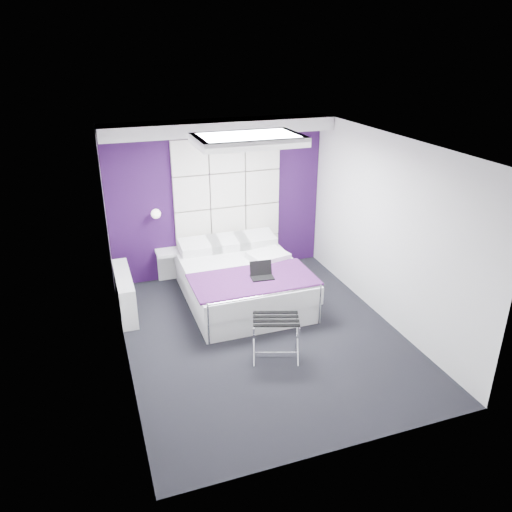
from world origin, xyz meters
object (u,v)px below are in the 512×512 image
(nightstand, at_px, (170,252))
(wall_lamp, at_px, (156,213))
(luggage_rack, at_px, (276,338))
(radiator, at_px, (125,293))
(bed, at_px, (242,281))
(laptop, at_px, (261,273))

(nightstand, bearing_deg, wall_lamp, 167.04)
(luggage_rack, bearing_deg, radiator, 151.11)
(luggage_rack, bearing_deg, bed, 106.27)
(nightstand, bearing_deg, laptop, -54.28)
(radiator, height_order, luggage_rack, radiator)
(radiator, height_order, bed, bed)
(bed, bearing_deg, radiator, 172.79)
(radiator, xyz_separation_m, luggage_rack, (1.66, -1.82, -0.02))
(wall_lamp, xyz_separation_m, bed, (1.09, -0.98, -0.90))
(radiator, distance_m, laptop, 2.03)
(laptop, bearing_deg, wall_lamp, 134.44)
(nightstand, bearing_deg, luggage_rack, -71.54)
(bed, bearing_deg, laptop, -76.04)
(luggage_rack, height_order, laptop, laptop)
(wall_lamp, distance_m, laptop, 2.01)
(wall_lamp, height_order, nightstand, wall_lamp)
(wall_lamp, relative_size, nightstand, 0.34)
(radiator, xyz_separation_m, laptop, (1.86, -0.74, 0.36))
(radiator, height_order, nightstand, radiator)
(wall_lamp, distance_m, bed, 1.72)
(nightstand, distance_m, laptop, 1.80)
(bed, bearing_deg, wall_lamp, 138.12)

